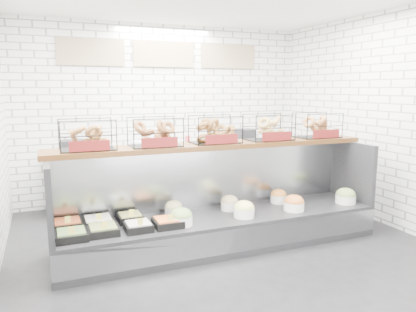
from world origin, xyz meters
name	(u,v)px	position (x,y,z in m)	size (l,w,h in m)	color
ground	(232,254)	(0.00, 0.00, 0.00)	(5.50, 5.50, 0.00)	black
room_shell	(213,78)	(0.00, 0.60, 2.06)	(5.02, 5.51, 3.01)	white
display_case	(219,219)	(-0.02, 0.34, 0.33)	(4.00, 0.90, 1.20)	black
bagel_shelf	(215,133)	(0.00, 0.52, 1.38)	(4.10, 0.50, 0.40)	#3B200C
prep_counter	(171,175)	(-0.01, 2.43, 0.47)	(4.00, 0.60, 1.20)	#93969B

